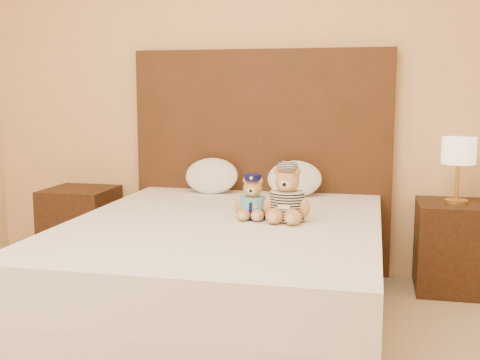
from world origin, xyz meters
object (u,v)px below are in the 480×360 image
teddy_police (253,197)px  pillow_left (212,174)px  pillow_right (294,177)px  lamp (459,154)px  nightstand_right (454,247)px  teddy_prisoner (287,194)px  nightstand_left (81,227)px  bed (225,271)px

teddy_police → pillow_left: bearing=118.5°
pillow_right → lamp: bearing=-1.7°
nightstand_right → teddy_prisoner: bearing=-141.4°
nightstand_right → pillow_left: size_ratio=1.54×
pillow_right → teddy_police: bearing=-99.4°
lamp → teddy_police: (-1.12, -0.72, -0.18)m
lamp → teddy_police: bearing=-147.3°
pillow_right → nightstand_left: bearing=-178.9°
teddy_police → pillow_right: 0.76m
nightstand_left → lamp: (2.50, 0.00, 0.57)m
nightstand_right → nightstand_left: bearing=180.0°
teddy_police → pillow_left: pillow_left is taller
nightstand_left → nightstand_right: (2.50, 0.00, 0.00)m
teddy_police → teddy_prisoner: (0.19, -0.03, 0.03)m
nightstand_left → pillow_right: (1.51, 0.03, 0.40)m
pillow_right → nightstand_right: bearing=-1.7°
teddy_prisoner → pillow_left: teddy_prisoner is taller
nightstand_left → pillow_left: bearing=1.8°
nightstand_right → teddy_police: size_ratio=2.34×
bed → lamp: size_ratio=5.00×
bed → pillow_left: pillow_left is taller
nightstand_left → nightstand_right: same height
nightstand_left → teddy_police: bearing=-27.4°
nightstand_right → lamp: 0.57m
pillow_left → pillow_right: 0.55m
bed → nightstand_right: (1.25, 0.80, -0.00)m
nightstand_left → teddy_prisoner: teddy_prisoner is taller
nightstand_left → teddy_prisoner: 1.79m
nightstand_right → teddy_police: bearing=-147.3°
teddy_prisoner → pillow_left: size_ratio=0.82×
nightstand_right → teddy_police: teddy_police is taller
pillow_right → bed: bearing=-107.1°
teddy_police → lamp: bearing=31.2°
teddy_police → teddy_prisoner: 0.19m
nightstand_right → pillow_right: 1.07m
pillow_left → pillow_right: pillow_left is taller
nightstand_right → lamp: bearing=180.0°
teddy_prisoner → pillow_right: bearing=98.7°
teddy_prisoner → teddy_police: bearing=176.3°
bed → nightstand_left: 1.48m
bed → nightstand_left: (-1.25, 0.80, -0.00)m
lamp → pillow_left: size_ratio=1.12×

